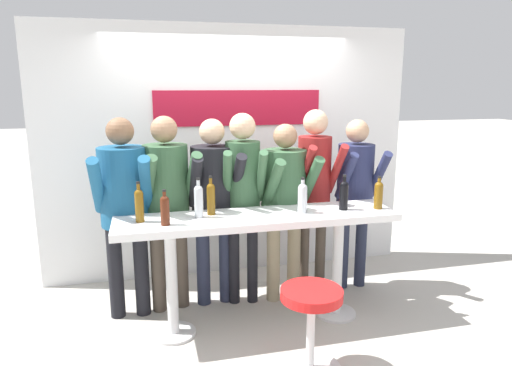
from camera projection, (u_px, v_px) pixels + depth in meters
name	position (u px, v px, depth m)	size (l,w,h in m)	color
ground_plane	(258.00, 324.00, 3.92)	(40.00, 40.00, 0.00)	#B2ADA3
back_wall	(230.00, 152.00, 4.84)	(3.91, 0.12, 2.62)	white
tasting_table	(258.00, 234.00, 3.75)	(2.31, 0.52, 0.97)	white
bar_stool	(311.00, 317.00, 3.20)	(0.46, 0.46, 0.63)	silver
person_far_left	(124.00, 198.00, 3.84)	(0.49, 0.58, 1.75)	black
person_left	(167.00, 193.00, 3.98)	(0.53, 0.63, 1.76)	#473D33
person_center_left	(213.00, 193.00, 4.10)	(0.48, 0.57, 1.72)	#23283D
person_center	(243.00, 186.00, 4.09)	(0.42, 0.55, 1.77)	black
person_center_right	(285.00, 194.00, 4.19)	(0.52, 0.60, 1.67)	gray
person_right	(314.00, 180.00, 4.33)	(0.38, 0.53, 1.79)	#473D33
person_far_right	(355.00, 186.00, 4.44)	(0.42, 0.53, 1.69)	#23283D
wine_bottle_0	(379.00, 194.00, 3.88)	(0.07, 0.07, 0.28)	brown
wine_bottle_1	(211.00, 197.00, 3.70)	(0.07, 0.07, 0.32)	brown
wine_bottle_2	(165.00, 209.00, 3.42)	(0.07, 0.07, 0.28)	#4C1E0F
wine_bottle_3	(344.00, 194.00, 3.85)	(0.07, 0.07, 0.30)	black
wine_bottle_4	(302.00, 197.00, 3.75)	(0.08, 0.08, 0.30)	#B7BCC1
wine_bottle_5	(139.00, 204.00, 3.50)	(0.07, 0.07, 0.32)	brown
wine_bottle_6	(199.00, 200.00, 3.62)	(0.07, 0.07, 0.32)	#B7BCC1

